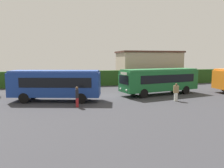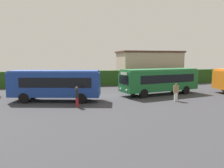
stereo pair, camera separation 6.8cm
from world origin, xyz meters
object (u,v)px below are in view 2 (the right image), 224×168
(bus_blue, at_px, (55,84))
(person_center, at_px, (63,88))
(bus_green, at_px, (160,80))
(person_right, at_px, (77,96))
(person_far, at_px, (176,92))

(bus_blue, xyz_separation_m, person_center, (0.71, 2.89, -0.89))
(bus_blue, height_order, bus_green, bus_blue)
(bus_green, distance_m, person_right, 10.93)
(bus_green, relative_size, person_center, 5.91)
(person_right, bearing_deg, bus_green, -154.68)
(bus_green, height_order, person_right, bus_green)
(bus_blue, bearing_deg, person_far, -178.37)
(person_center, bearing_deg, person_far, -40.51)
(bus_blue, distance_m, person_right, 3.71)
(bus_green, bearing_deg, bus_blue, -5.58)
(person_right, xyz_separation_m, person_far, (9.82, 0.59, -0.03))
(person_far, bearing_deg, bus_green, -166.31)
(bus_blue, relative_size, person_center, 5.41)
(bus_green, relative_size, person_right, 5.49)
(bus_blue, height_order, person_right, bus_blue)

